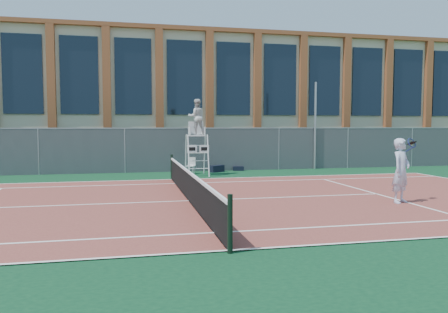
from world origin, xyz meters
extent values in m
plane|color=#233814|center=(0.00, 0.00, 0.00)|extent=(120.00, 120.00, 0.00)
cube|color=#0B311C|center=(0.00, 1.00, 0.01)|extent=(36.00, 20.00, 0.01)
cube|color=maroon|center=(0.00, 0.00, 0.02)|extent=(23.77, 10.97, 0.02)
cylinder|color=black|center=(0.00, -5.60, 0.55)|extent=(0.10, 0.10, 1.10)
cylinder|color=black|center=(0.00, 5.60, 0.55)|extent=(0.10, 0.10, 1.10)
cube|color=black|center=(0.00, 0.00, 0.46)|extent=(0.03, 11.00, 0.86)
cube|color=white|center=(0.00, 0.00, 0.92)|extent=(0.06, 11.20, 0.07)
cube|color=black|center=(0.00, 10.00, 1.10)|extent=(40.00, 1.40, 2.20)
cube|color=beige|center=(0.00, 18.00, 4.00)|extent=(44.00, 10.00, 8.00)
cube|color=brown|center=(0.00, 18.00, 8.10)|extent=(45.00, 10.60, 0.25)
cylinder|color=#9EA0A5|center=(8.01, 8.70, 2.33)|extent=(0.12, 0.12, 4.67)
cylinder|color=white|center=(0.86, 6.49, 0.95)|extent=(0.06, 0.54, 1.98)
cylinder|color=white|center=(1.77, 6.49, 0.95)|extent=(0.06, 0.54, 1.98)
cylinder|color=white|center=(0.86, 7.51, 0.95)|extent=(0.06, 0.54, 1.98)
cylinder|color=white|center=(1.77, 7.51, 0.95)|extent=(0.06, 0.54, 1.98)
cube|color=white|center=(1.31, 7.00, 1.88)|extent=(0.71, 0.61, 0.06)
cube|color=white|center=(1.31, 7.28, 2.24)|extent=(0.71, 0.05, 0.61)
cube|color=white|center=(1.03, 6.60, 1.28)|extent=(0.45, 0.03, 0.34)
cube|color=white|center=(1.60, 6.60, 1.28)|extent=(0.45, 0.03, 0.34)
imported|color=silver|center=(1.31, 7.05, 2.75)|extent=(0.85, 0.68, 1.67)
cube|color=silver|center=(1.10, 7.56, 0.40)|extent=(0.49, 0.49, 0.04)
cube|color=silver|center=(1.17, 7.72, 0.62)|extent=(0.36, 0.19, 0.40)
cylinder|color=silver|center=(0.90, 7.49, 0.20)|extent=(0.03, 0.03, 0.37)
cylinder|color=silver|center=(1.18, 7.36, 0.20)|extent=(0.03, 0.03, 0.37)
cylinder|color=silver|center=(1.03, 7.76, 0.20)|extent=(0.03, 0.03, 0.37)
cylinder|color=silver|center=(1.30, 7.64, 0.20)|extent=(0.03, 0.03, 0.37)
cube|color=black|center=(2.51, 8.22, 0.18)|extent=(0.84, 0.69, 0.34)
cube|color=black|center=(3.73, 8.60, 0.12)|extent=(0.59, 0.34, 0.22)
imported|color=silver|center=(6.16, -1.68, 1.00)|extent=(0.84, 0.75, 1.94)
torus|color=navy|center=(6.68, -1.42, 1.81)|extent=(0.38, 0.30, 0.30)
sphere|color=#CCE533|center=(6.78, -1.24, 1.76)|extent=(0.07, 0.07, 0.07)
camera|label=1|loc=(-1.77, -13.24, 2.34)|focal=35.00mm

